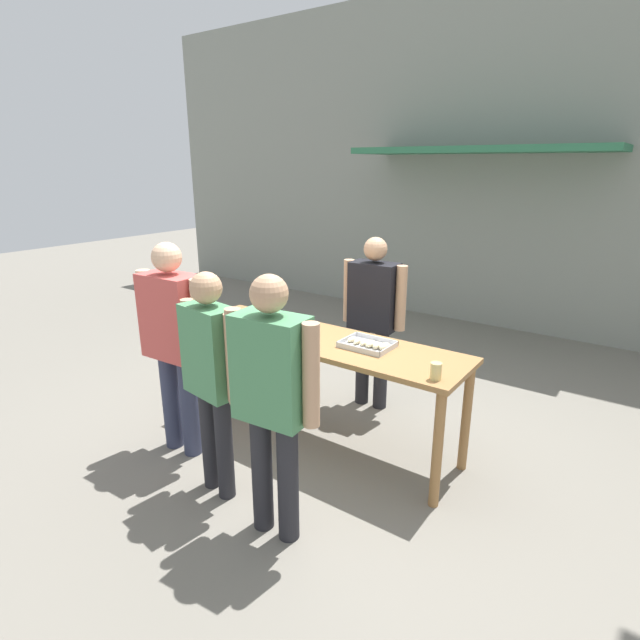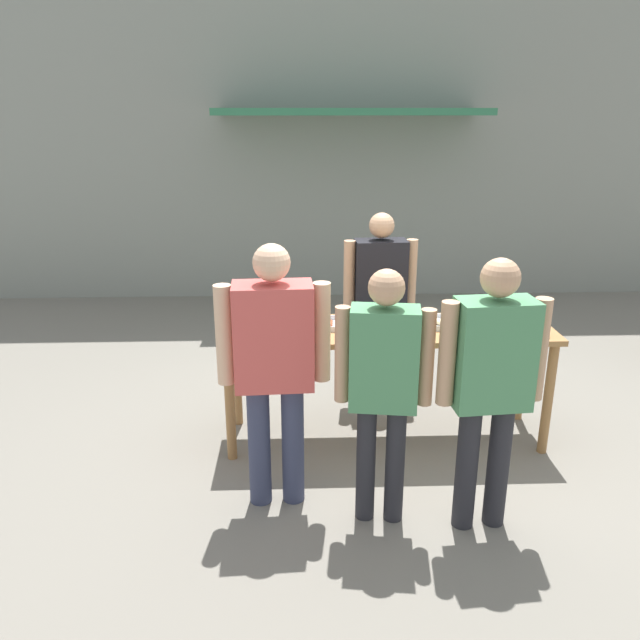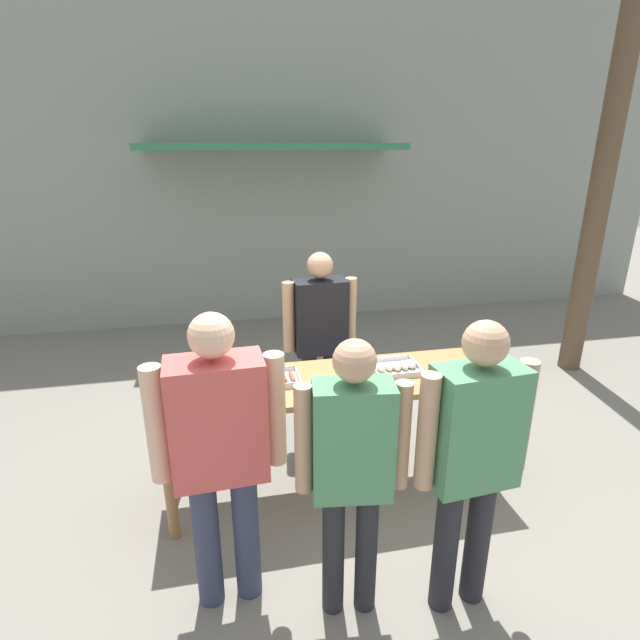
% 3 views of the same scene
% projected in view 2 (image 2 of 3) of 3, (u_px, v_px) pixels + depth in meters
% --- Properties ---
extents(ground_plane, '(24.00, 24.00, 0.00)m').
position_uv_depth(ground_plane, '(383.00, 437.00, 4.87)').
color(ground_plane, slate).
extents(building_facade_back, '(12.00, 1.11, 4.50)m').
position_uv_depth(building_facade_back, '(347.00, 123.00, 7.91)').
color(building_facade_back, gray).
rests_on(building_facade_back, ground).
extents(serving_table, '(2.43, 0.67, 0.90)m').
position_uv_depth(serving_table, '(387.00, 342.00, 4.61)').
color(serving_table, olive).
rests_on(serving_table, ground).
extents(food_tray_sausages, '(0.46, 0.27, 0.04)m').
position_uv_depth(food_tray_sausages, '(320.00, 325.00, 4.60)').
color(food_tray_sausages, silver).
rests_on(food_tray_sausages, serving_table).
extents(food_tray_buns, '(0.38, 0.30, 0.06)m').
position_uv_depth(food_tray_buns, '(444.00, 322.00, 4.63)').
color(food_tray_buns, silver).
rests_on(food_tray_buns, serving_table).
extents(condiment_jar_mustard, '(0.07, 0.07, 0.08)m').
position_uv_depth(condiment_jar_mustard, '(238.00, 335.00, 4.32)').
color(condiment_jar_mustard, gold).
rests_on(condiment_jar_mustard, serving_table).
extents(condiment_jar_ketchup, '(0.07, 0.07, 0.08)m').
position_uv_depth(condiment_jar_ketchup, '(252.00, 335.00, 4.32)').
color(condiment_jar_ketchup, '#567A38').
rests_on(condiment_jar_ketchup, serving_table).
extents(beer_cup, '(0.07, 0.07, 0.11)m').
position_uv_depth(beer_cup, '(544.00, 328.00, 4.39)').
color(beer_cup, '#DBC67A').
rests_on(beer_cup, serving_table).
extents(person_server_behind_table, '(0.62, 0.26, 1.62)m').
position_uv_depth(person_server_behind_table, '(380.00, 291.00, 5.30)').
color(person_server_behind_table, '#232328').
rests_on(person_server_behind_table, ground).
extents(person_customer_holding_hotdog, '(0.69, 0.28, 1.70)m').
position_uv_depth(person_customer_holding_hotdog, '(274.00, 358.00, 3.76)').
color(person_customer_holding_hotdog, '#333851').
rests_on(person_customer_holding_hotdog, ground).
extents(person_customer_with_cup, '(0.63, 0.28, 1.67)m').
position_uv_depth(person_customer_with_cup, '(491.00, 375.00, 3.53)').
color(person_customer_with_cup, '#232328').
rests_on(person_customer_with_cup, ground).
extents(person_customer_waiting_in_line, '(0.56, 0.27, 1.60)m').
position_uv_depth(person_customer_waiting_in_line, '(383.00, 377.00, 3.60)').
color(person_customer_waiting_in_line, '#232328').
rests_on(person_customer_waiting_in_line, ground).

